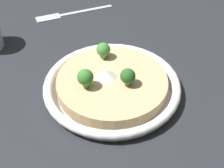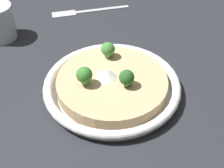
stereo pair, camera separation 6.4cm
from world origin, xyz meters
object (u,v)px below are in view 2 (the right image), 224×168
Objects in this scene: broccoli_back_left at (108,49)px; broccoli_front_right at (127,78)px; fork_utensil at (82,11)px; broccoli_front_left at (84,75)px; risotto_bowl at (112,86)px.

broccoli_front_right is at bearing -63.22° from broccoli_back_left.
broccoli_front_right is 0.34m from fork_utensil.
broccoli_front_left is 0.08m from broccoli_front_right.
broccoli_front_right is at bearing 94.50° from fork_utensil.
fork_utensil is at bearing 100.11° from broccoli_front_left.
broccoli_back_left is 0.09m from broccoli_front_right.
fork_utensil is at bearing 111.69° from broccoli_back_left.
broccoli_front_right reaches higher than fork_utensil.
risotto_bowl is at bearing 20.81° from broccoli_front_left.
broccoli_back_left is 0.98× the size of broccoli_front_right.
broccoli_front_left is 0.19× the size of fork_utensil.
risotto_bowl is 0.06m from broccoli_front_left.
fork_utensil is (-0.13, 0.31, -0.05)m from broccoli_front_right.
broccoli_back_left reaches higher than fork_utensil.
broccoli_back_left is 0.17× the size of fork_utensil.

